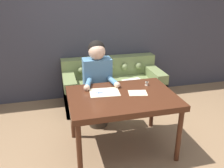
{
  "coord_description": "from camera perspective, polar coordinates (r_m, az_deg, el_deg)",
  "views": [
    {
      "loc": [
        -0.76,
        -2.49,
        1.95
      ],
      "look_at": [
        -0.1,
        0.12,
        0.86
      ],
      "focal_mm": 38.0,
      "sensor_mm": 36.0,
      "label": 1
    }
  ],
  "objects": [
    {
      "name": "thread_spool",
      "position": [
        3.16,
        8.33,
        0.09
      ],
      "size": [
        0.04,
        0.04,
        0.05
      ],
      "color": "beige",
      "rests_on": "dining_table"
    },
    {
      "name": "person",
      "position": [
        3.39,
        -3.5,
        0.09
      ],
      "size": [
        0.47,
        0.57,
        1.3
      ],
      "color": "#33281E",
      "rests_on": "ground_plane"
    },
    {
      "name": "pattern_paper_offcut",
      "position": [
        2.92,
        6.18,
        -2.12
      ],
      "size": [
        0.25,
        0.21,
        0.0
      ],
      "color": "beige",
      "rests_on": "dining_table"
    },
    {
      "name": "wall_back",
      "position": [
        4.35,
        -4.03,
        13.43
      ],
      "size": [
        8.0,
        0.06,
        2.6
      ],
      "color": "#383842",
      "rests_on": "ground_plane"
    },
    {
      "name": "couch",
      "position": [
        4.27,
        0.06,
        -0.75
      ],
      "size": [
        1.73,
        0.83,
        0.79
      ],
      "color": "olive",
      "rests_on": "ground_plane"
    },
    {
      "name": "dining_table",
      "position": [
        2.88,
        2.45,
        -4.07
      ],
      "size": [
        1.29,
        0.91,
        0.76
      ],
      "color": "#472314",
      "rests_on": "ground_plane"
    },
    {
      "name": "pattern_paper_main",
      "position": [
        2.92,
        -1.82,
        -2.0
      ],
      "size": [
        0.38,
        0.3,
        0.0
      ],
      "color": "beige",
      "rests_on": "dining_table"
    },
    {
      "name": "ground_plane",
      "position": [
        3.25,
        2.35,
        -14.82
      ],
      "size": [
        16.0,
        16.0,
        0.0
      ],
      "primitive_type": "plane",
      "color": "#846647"
    },
    {
      "name": "scissors",
      "position": [
        2.92,
        -2.33,
        -2.0
      ],
      "size": [
        0.24,
        0.08,
        0.01
      ],
      "color": "silver",
      "rests_on": "dining_table"
    }
  ]
}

